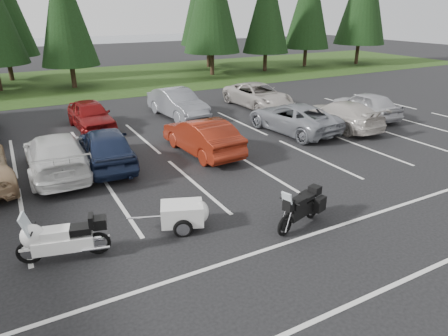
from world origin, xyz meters
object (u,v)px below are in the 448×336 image
car_near_3 (56,154)px  adventure_motorcycle (300,206)px  car_near_7 (341,115)px  car_far_3 (178,103)px  cargo_trailer (182,216)px  car_near_4 (106,146)px  car_far_4 (258,95)px  touring_motorcycle (62,235)px  car_near_8 (366,105)px  car_near_5 (202,136)px  car_near_6 (293,118)px  car_far_2 (91,115)px

car_near_3 → adventure_motorcycle: 9.02m
car_near_7 → car_far_3: bearing=-43.8°
cargo_trailer → car_near_4: bearing=117.6°
car_far_4 → touring_motorcycle: bearing=-141.8°
car_near_4 → car_far_4: 11.74m
car_near_8 → adventure_motorcycle: size_ratio=1.99×
car_near_7 → car_far_3: 8.67m
car_near_7 → car_near_3: bearing=-2.9°
car_near_4 → adventure_motorcycle: bearing=120.7°
car_near_4 → adventure_motorcycle: car_near_4 is taller
cargo_trailer → adventure_motorcycle: adventure_motorcycle is taller
car_far_4 → car_near_3: bearing=-159.2°
car_near_7 → car_near_4: bearing=-2.8°
car_near_4 → car_far_3: 7.59m
car_far_3 → touring_motorcycle: car_far_3 is taller
car_near_7 → cargo_trailer: size_ratio=2.86×
car_near_5 → adventure_motorcycle: car_near_5 is taller
car_near_3 → car_near_5: bearing=175.9°
car_near_3 → car_near_8: (15.97, 0.31, -0.02)m
car_near_5 → car_near_7: car_near_5 is taller
touring_motorcycle → cargo_trailer: size_ratio=1.45×
car_far_3 → cargo_trailer: (-4.58, -11.25, -0.38)m
car_near_4 → car_near_6: bearing=-174.2°
car_near_7 → adventure_motorcycle: size_ratio=2.23×
car_near_7 → car_far_4: (-1.12, 5.83, 0.02)m
car_near_5 → cargo_trailer: bearing=54.9°
car_near_3 → cargo_trailer: 6.34m
car_near_6 → touring_motorcycle: (-11.44, -5.90, -0.03)m
car_near_8 → car_far_2: 14.55m
car_far_4 → touring_motorcycle: 16.96m
car_near_7 → car_far_4: car_far_4 is taller
car_near_8 → cargo_trailer: (-13.55, -6.16, -0.33)m
car_far_2 → touring_motorcycle: car_far_2 is taller
car_near_5 → cargo_trailer: car_near_5 is taller
car_far_3 → car_far_4: 5.20m
car_near_3 → car_far_3: (6.99, 5.41, 0.02)m
touring_motorcycle → cargo_trailer: 3.06m
car_near_8 → car_far_2: bearing=-15.7°
car_near_7 → car_near_8: (2.66, 0.84, 0.03)m
car_near_6 → car_near_7: bearing=160.4°
car_near_6 → car_far_3: bearing=-59.9°
car_near_3 → car_near_4: car_near_4 is taller
car_near_8 → car_far_3: bearing=-25.4°
car_near_3 → car_near_4: bearing=178.8°
car_far_4 → adventure_motorcycle: (-6.90, -12.60, -0.06)m
cargo_trailer → adventure_motorcycle: size_ratio=0.78×
car_far_4 → car_near_6: bearing=-107.6°
car_near_4 → car_far_2: car_near_4 is taller
car_near_8 → car_far_2: size_ratio=1.01×
car_near_6 → car_near_7: size_ratio=1.06×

